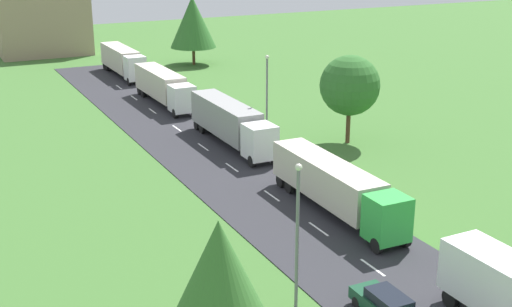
# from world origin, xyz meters

# --- Properties ---
(road) EXTENTS (10.00, 140.00, 0.06)m
(road) POSITION_xyz_m (0.00, 24.50, 0.03)
(road) COLOR #2B2B30
(road) RESTS_ON ground
(lane_marking_centre) EXTENTS (0.16, 119.63, 0.01)m
(lane_marking_centre) POSITION_xyz_m (0.00, 20.16, 0.07)
(lane_marking_centre) COLOR white
(lane_marking_centre) RESTS_ON road
(truck_second) EXTENTS (2.67, 14.26, 3.44)m
(truck_second) POSITION_xyz_m (2.49, 32.65, 2.08)
(truck_second) COLOR green
(truck_second) RESTS_ON road
(truck_third) EXTENTS (2.57, 14.07, 3.79)m
(truck_third) POSITION_xyz_m (2.65, 50.46, 2.22)
(truck_third) COLOR white
(truck_third) RESTS_ON road
(truck_fourth) EXTENTS (2.58, 13.60, 3.69)m
(truck_fourth) POSITION_xyz_m (2.22, 67.89, 2.17)
(truck_fourth) COLOR white
(truck_fourth) RESTS_ON road
(truck_fifth) EXTENTS (2.55, 13.24, 3.74)m
(truck_fifth) POSITION_xyz_m (2.50, 85.35, 2.22)
(truck_fifth) COLOR white
(truck_fifth) RESTS_ON road
(car_third) EXTENTS (1.80, 4.31, 1.49)m
(car_third) POSITION_xyz_m (-2.70, 19.68, 0.84)
(car_third) COLOR #19472D
(car_third) RESTS_ON road
(lamppost_second) EXTENTS (0.36, 0.36, 8.06)m
(lamppost_second) POSITION_xyz_m (-6.22, 22.82, 4.50)
(lamppost_second) COLOR slate
(lamppost_second) RESTS_ON ground
(lamppost_third) EXTENTS (0.36, 0.36, 8.21)m
(lamppost_third) POSITION_xyz_m (6.10, 49.96, 4.58)
(lamppost_third) COLOR slate
(lamppost_third) RESTS_ON ground
(tree_oak) EXTENTS (5.56, 5.56, 8.26)m
(tree_oak) POSITION_xyz_m (12.75, 46.28, 5.47)
(tree_oak) COLOR #513823
(tree_oak) RESTS_ON ground
(tree_maple) EXTENTS (6.69, 6.69, 9.92)m
(tree_maple) POSITION_xyz_m (14.23, 89.01, 6.23)
(tree_maple) COLOR #513823
(tree_maple) RESTS_ON ground
(distant_building) EXTENTS (13.74, 8.17, 9.47)m
(distant_building) POSITION_xyz_m (-3.81, 107.27, 4.74)
(distant_building) COLOR #9E846B
(distant_building) RESTS_ON ground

